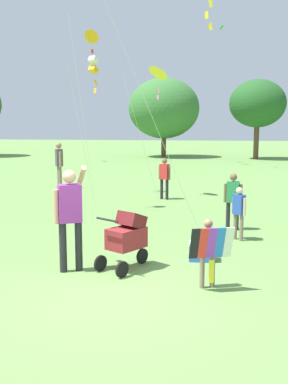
% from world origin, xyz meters
% --- Properties ---
extents(ground_plane, '(120.00, 120.00, 0.00)m').
position_xyz_m(ground_plane, '(0.00, 0.00, 0.00)').
color(ground_plane, '#668E47').
extents(treeline_distant, '(43.70, 6.41, 6.05)m').
position_xyz_m(treeline_distant, '(6.15, 26.84, 3.75)').
color(treeline_distant, brown).
rests_on(treeline_distant, ground).
extents(child_with_butterfly_kite, '(0.68, 0.46, 1.09)m').
position_xyz_m(child_with_butterfly_kite, '(1.37, 0.55, 0.66)').
color(child_with_butterfly_kite, '#7F705B').
rests_on(child_with_butterfly_kite, ground).
extents(person_adult_flyer, '(0.57, 0.68, 1.85)m').
position_xyz_m(person_adult_flyer, '(-0.98, 1.08, 1.07)').
color(person_adult_flyer, '#232328').
rests_on(person_adult_flyer, ground).
extents(stroller, '(0.88, 1.07, 1.03)m').
position_xyz_m(stroller, '(-0.04, 1.33, 0.61)').
color(stroller, black).
rests_on(stroller, ground).
extents(kite_orange_delta, '(0.48, 1.50, 4.42)m').
position_xyz_m(kite_orange_delta, '(-1.94, 6.65, 4.11)').
color(kite_orange_delta, white).
rests_on(kite_orange_delta, ground).
extents(kite_green_novelty, '(0.68, 4.19, 5.72)m').
position_xyz_m(kite_green_novelty, '(-2.72, 9.56, 5.38)').
color(kite_green_novelty, '#F4A319').
rests_on(kite_green_novelty, ground).
extents(kite_blue_high, '(1.39, 2.02, 4.44)m').
position_xyz_m(kite_blue_high, '(-0.38, 9.36, 4.18)').
color(kite_blue_high, yellow).
rests_on(kite_blue_high, ground).
extents(person_red_shirt, '(0.29, 0.29, 1.17)m').
position_xyz_m(person_red_shirt, '(2.02, 3.64, 0.69)').
color(person_red_shirt, '#7F705B').
rests_on(person_red_shirt, ground).
extents(person_sitting_far, '(0.43, 0.23, 1.37)m').
position_xyz_m(person_sitting_far, '(1.94, 4.60, 0.80)').
color(person_sitting_far, '#232328').
rests_on(person_sitting_far, ground).
extents(person_kid_running, '(0.40, 0.52, 1.80)m').
position_xyz_m(person_kid_running, '(-4.38, 10.71, 1.06)').
color(person_kid_running, '#7F705B').
rests_on(person_kid_running, ground).
extents(person_back_turned, '(0.41, 0.29, 1.38)m').
position_xyz_m(person_back_turned, '(-0.09, 8.78, 0.81)').
color(person_back_turned, '#232328').
rests_on(person_back_turned, ground).
extents(cooler_box, '(0.45, 0.33, 0.35)m').
position_xyz_m(cooler_box, '(1.24, 2.01, 0.18)').
color(cooler_box, '#2D5BB7').
rests_on(cooler_box, ground).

